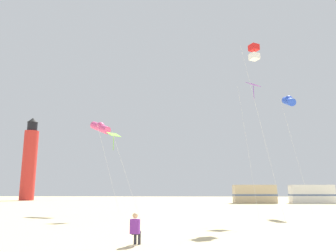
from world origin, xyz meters
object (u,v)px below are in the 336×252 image
Objects in this scene: kite_diamond_violet at (253,90)px; rv_van_tan at (254,194)px; kite_flyer_standing at (136,228)px; kite_tube_blue at (289,101)px; rv_van_white at (311,194)px; kite_box_scarlet at (254,53)px; kite_diamond_lime at (114,137)px; lighthouse_distant at (29,161)px; kite_tube_rainbow at (100,127)px.

kite_diamond_violet is 1.54× the size of rv_van_tan.
kite_tube_blue is (11.33, 17.05, 9.45)m from kite_flyer_standing.
kite_diamond_violet reaches higher than rv_van_white.
rv_van_tan is at bearing 79.62° from kite_box_scarlet.
kite_tube_blue is 16.38m from kite_diamond_lime.
lighthouse_distant is at bearing 168.59° from rv_van_white.
kite_box_scarlet is 55.68m from lighthouse_distant.
kite_diamond_lime reaches higher than kite_flyer_standing.
kite_flyer_standing is at bearing -59.76° from lighthouse_distant.
rv_van_white is (21.11, 40.07, 0.78)m from kite_flyer_standing.
kite_box_scarlet is (-0.07, -1.44, 2.38)m from kite_diamond_violet.
lighthouse_distant is at bearing 140.17° from kite_tube_blue.
kite_box_scarlet reaches higher than kite_diamond_violet.
kite_tube_rainbow is at bearing -55.36° from lighthouse_distant.
rv_van_tan is 1.01× the size of rv_van_white.
kite_diamond_violet is 1.55× the size of rv_van_white.
lighthouse_distant reaches higher than rv_van_white.
rv_van_tan is (12.27, 39.47, 0.78)m from kite_flyer_standing.
rv_van_tan is at bearing 50.64° from kite_tube_rainbow.
rv_van_tan is at bearing 60.19° from kite_diamond_lime.
kite_box_scarlet is 12.16m from kite_diamond_lime.
kite_flyer_standing is at bearing -123.61° from kite_tube_blue.
lighthouse_distant reaches higher than kite_flyer_standing.
kite_diamond_lime is 47.84m from lighthouse_distant.
kite_diamond_lime is 0.38× the size of lighthouse_distant.
kite_flyer_standing is 0.18× the size of rv_van_tan.
kite_diamond_lime is at bearing -122.20° from rv_van_tan.
kite_flyer_standing is 41.34m from rv_van_tan.
kite_diamond_violet is at bearing -128.50° from kite_tube_blue.
kite_tube_blue is 26.47m from rv_van_white.
kite_diamond_violet reaches higher than kite_diamond_lime.
rv_van_tan reaches higher than kite_flyer_standing.
kite_tube_rainbow is at bearing 116.05° from kite_diamond_lime.
rv_van_white is at bearing 1.50° from rv_van_tan.
kite_diamond_violet reaches higher than kite_flyer_standing.
kite_box_scarlet is at bearing -92.88° from kite_diamond_violet.
kite_diamond_lime is 32.26m from rv_van_tan.
kite_box_scarlet is at bearing -114.15° from rv_van_white.
rv_van_white is (24.72, 28.31, -4.55)m from kite_diamond_lime.
kite_tube_rainbow reaches higher than rv_van_tan.
kite_box_scarlet is 1.92× the size of rv_van_white.
kite_diamond_lime is 0.75× the size of kite_tube_rainbow.
kite_box_scarlet is 0.74× the size of lighthouse_distant.
kite_diamond_lime is at bearing -66.34° from kite_flyer_standing.
kite_tube_blue is (4.36, 5.49, 0.60)m from kite_diamond_violet.
rv_van_tan is at bearing -15.96° from lighthouse_distant.
lighthouse_distant is (-30.06, 51.57, 7.22)m from kite_flyer_standing.
kite_diamond_lime is (-10.58, 0.19, -3.52)m from kite_diamond_violet.
kite_tube_rainbow reaches higher than rv_van_white.
kite_diamond_violet is 14.31m from kite_tube_rainbow.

